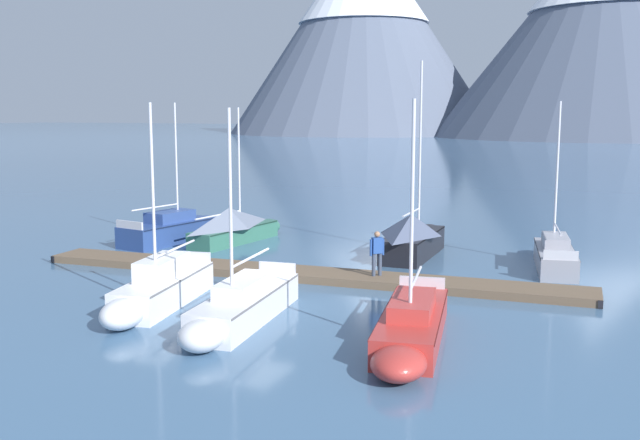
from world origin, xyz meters
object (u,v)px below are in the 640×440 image
(sailboat_nearest_berth, at_px, (174,229))
(person_on_dock, at_px, (377,251))
(sailboat_mid_dock_starboard, at_px, (241,306))
(sailboat_end_of_dock, at_px, (554,254))
(sailboat_outer_slip, at_px, (411,327))
(sailboat_mid_dock_port, at_px, (158,289))
(sailboat_far_berth, at_px, (414,235))
(sailboat_second_berth, at_px, (235,226))

(sailboat_nearest_berth, relative_size, person_on_dock, 4.06)
(sailboat_nearest_berth, xyz_separation_m, sailboat_mid_dock_starboard, (10.23, -11.12, -0.08))
(sailboat_mid_dock_starboard, xyz_separation_m, sailboat_end_of_dock, (7.80, 12.40, 0.01))
(sailboat_end_of_dock, height_order, person_on_dock, sailboat_end_of_dock)
(sailboat_outer_slip, height_order, person_on_dock, sailboat_outer_slip)
(sailboat_mid_dock_port, relative_size, sailboat_outer_slip, 0.93)
(sailboat_nearest_berth, bearing_deg, sailboat_far_berth, 6.27)
(sailboat_second_berth, distance_m, sailboat_mid_dock_port, 12.18)
(sailboat_mid_dock_port, height_order, sailboat_outer_slip, sailboat_outer_slip)
(sailboat_mid_dock_starboard, distance_m, sailboat_far_berth, 12.57)
(sailboat_second_berth, bearing_deg, person_on_dock, -29.96)
(sailboat_far_berth, bearing_deg, sailboat_second_berth, -177.45)
(sailboat_far_berth, bearing_deg, sailboat_end_of_dock, -0.43)
(sailboat_mid_dock_starboard, xyz_separation_m, person_on_dock, (2.02, 6.67, 0.70))
(sailboat_mid_dock_starboard, bearing_deg, person_on_dock, 73.15)
(sailboat_second_berth, height_order, sailboat_far_berth, sailboat_far_berth)
(sailboat_nearest_berth, relative_size, sailboat_mid_dock_starboard, 0.99)
(person_on_dock, bearing_deg, sailboat_mid_dock_starboard, -106.85)
(sailboat_second_berth, xyz_separation_m, sailboat_outer_slip, (12.60, -11.92, -0.33))
(sailboat_far_berth, xyz_separation_m, person_on_dock, (0.25, -5.77, 0.34))
(sailboat_second_berth, distance_m, sailboat_outer_slip, 17.35)
(sailboat_outer_slip, bearing_deg, sailboat_end_of_dock, 78.55)
(sailboat_nearest_berth, distance_m, sailboat_end_of_dock, 18.07)
(person_on_dock, bearing_deg, sailboat_second_berth, 150.04)
(sailboat_far_berth, distance_m, sailboat_outer_slip, 12.82)
(sailboat_nearest_berth, distance_m, sailboat_far_berth, 12.08)
(sailboat_second_berth, bearing_deg, sailboat_far_berth, 2.55)
(sailboat_mid_dock_port, height_order, sailboat_far_berth, sailboat_far_berth)
(sailboat_mid_dock_starboard, height_order, person_on_dock, sailboat_mid_dock_starboard)
(sailboat_mid_dock_starboard, bearing_deg, sailboat_second_berth, 121.20)
(sailboat_second_berth, xyz_separation_m, person_on_dock, (9.31, -5.37, 0.41))
(sailboat_end_of_dock, xyz_separation_m, person_on_dock, (-5.78, -5.73, 0.69))
(sailboat_second_berth, distance_m, person_on_dock, 10.75)
(sailboat_far_berth, bearing_deg, sailboat_outer_slip, -73.97)
(sailboat_mid_dock_port, xyz_separation_m, person_on_dock, (5.42, 6.18, 0.63))
(sailboat_second_berth, height_order, sailboat_end_of_dock, sailboat_end_of_dock)
(sailboat_mid_dock_port, bearing_deg, person_on_dock, 48.70)
(sailboat_mid_dock_port, relative_size, sailboat_end_of_dock, 0.98)
(sailboat_nearest_berth, distance_m, sailboat_mid_dock_starboard, 15.11)
(sailboat_mid_dock_port, xyz_separation_m, sailboat_outer_slip, (8.72, -0.37, -0.11))
(sailboat_outer_slip, relative_size, person_on_dock, 4.24)
(sailboat_mid_dock_port, relative_size, sailboat_mid_dock_starboard, 0.97)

